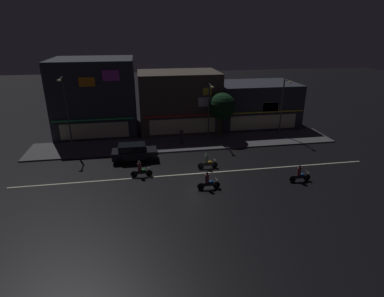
{
  "coord_description": "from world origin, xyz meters",
  "views": [
    {
      "loc": [
        -4.89,
        -24.61,
        12.17
      ],
      "look_at": [
        -0.36,
        1.69,
        1.78
      ],
      "focal_mm": 28.94,
      "sensor_mm": 36.0,
      "label": 1
    }
  ],
  "objects_px": {
    "streetlamp_west": "(66,108)",
    "pedestrian_on_sidewalk": "(182,137)",
    "motorcycle_opposite_lane": "(208,182)",
    "motorcycle_trailing_far": "(300,175)",
    "traffic_cone": "(131,155)",
    "motorcycle_following": "(207,162)",
    "streetlamp_mid": "(209,107)",
    "streetlamp_east": "(283,103)",
    "motorcycle_lead": "(141,170)",
    "parked_car_near_kerb": "(134,152)"
  },
  "relations": [
    {
      "from": "pedestrian_on_sidewalk",
      "to": "traffic_cone",
      "type": "height_order",
      "value": "pedestrian_on_sidewalk"
    },
    {
      "from": "motorcycle_opposite_lane",
      "to": "pedestrian_on_sidewalk",
      "type": "bearing_deg",
      "value": -81.61
    },
    {
      "from": "pedestrian_on_sidewalk",
      "to": "motorcycle_trailing_far",
      "type": "relative_size",
      "value": 0.95
    },
    {
      "from": "motorcycle_opposite_lane",
      "to": "motorcycle_trailing_far",
      "type": "bearing_deg",
      "value": -175.46
    },
    {
      "from": "streetlamp_west",
      "to": "motorcycle_following",
      "type": "relative_size",
      "value": 3.98
    },
    {
      "from": "motorcycle_opposite_lane",
      "to": "motorcycle_trailing_far",
      "type": "relative_size",
      "value": 1.0
    },
    {
      "from": "streetlamp_mid",
      "to": "traffic_cone",
      "type": "bearing_deg",
      "value": -157.34
    },
    {
      "from": "motorcycle_following",
      "to": "motorcycle_trailing_far",
      "type": "distance_m",
      "value": 8.14
    },
    {
      "from": "motorcycle_following",
      "to": "traffic_cone",
      "type": "bearing_deg",
      "value": 147.92
    },
    {
      "from": "pedestrian_on_sidewalk",
      "to": "streetlamp_east",
      "type": "bearing_deg",
      "value": 106.14
    },
    {
      "from": "streetlamp_west",
      "to": "traffic_cone",
      "type": "xyz_separation_m",
      "value": [
        6.23,
        -3.27,
        -4.3
      ]
    },
    {
      "from": "streetlamp_east",
      "to": "motorcycle_lead",
      "type": "distance_m",
      "value": 18.99
    },
    {
      "from": "streetlamp_east",
      "to": "parked_car_near_kerb",
      "type": "relative_size",
      "value": 1.55
    },
    {
      "from": "motorcycle_opposite_lane",
      "to": "parked_car_near_kerb",
      "type": "bearing_deg",
      "value": -45.21
    },
    {
      "from": "streetlamp_west",
      "to": "motorcycle_trailing_far",
      "type": "relative_size",
      "value": 3.98
    },
    {
      "from": "streetlamp_mid",
      "to": "parked_car_near_kerb",
      "type": "relative_size",
      "value": 1.49
    },
    {
      "from": "streetlamp_east",
      "to": "motorcycle_opposite_lane",
      "type": "relative_size",
      "value": 3.51
    },
    {
      "from": "motorcycle_following",
      "to": "streetlamp_east",
      "type": "bearing_deg",
      "value": 32.34
    },
    {
      "from": "motorcycle_following",
      "to": "motorcycle_trailing_far",
      "type": "xyz_separation_m",
      "value": [
        7.14,
        -3.9,
        0.0
      ]
    },
    {
      "from": "pedestrian_on_sidewalk",
      "to": "motorcycle_following",
      "type": "distance_m",
      "value": 6.72
    },
    {
      "from": "streetlamp_east",
      "to": "motorcycle_trailing_far",
      "type": "distance_m",
      "value": 12.5
    },
    {
      "from": "streetlamp_east",
      "to": "pedestrian_on_sidewalk",
      "type": "height_order",
      "value": "streetlamp_east"
    },
    {
      "from": "streetlamp_east",
      "to": "motorcycle_trailing_far",
      "type": "height_order",
      "value": "streetlamp_east"
    },
    {
      "from": "traffic_cone",
      "to": "motorcycle_following",
      "type": "bearing_deg",
      "value": -28.93
    },
    {
      "from": "motorcycle_trailing_far",
      "to": "traffic_cone",
      "type": "distance_m",
      "value": 16.17
    },
    {
      "from": "motorcycle_lead",
      "to": "streetlamp_mid",
      "type": "bearing_deg",
      "value": 48.4
    },
    {
      "from": "motorcycle_lead",
      "to": "motorcycle_trailing_far",
      "type": "relative_size",
      "value": 1.0
    },
    {
      "from": "streetlamp_west",
      "to": "pedestrian_on_sidewalk",
      "type": "distance_m",
      "value": 12.35
    },
    {
      "from": "streetlamp_mid",
      "to": "motorcycle_opposite_lane",
      "type": "xyz_separation_m",
      "value": [
        -2.63,
        -11.48,
        -3.33
      ]
    },
    {
      "from": "streetlamp_west",
      "to": "parked_car_near_kerb",
      "type": "xyz_separation_m",
      "value": [
        6.58,
        -4.05,
        -3.71
      ]
    },
    {
      "from": "streetlamp_east",
      "to": "streetlamp_west",
      "type": "bearing_deg",
      "value": -178.98
    },
    {
      "from": "streetlamp_mid",
      "to": "motorcycle_following",
      "type": "bearing_deg",
      "value": -103.69
    },
    {
      "from": "parked_car_near_kerb",
      "to": "motorcycle_trailing_far",
      "type": "xyz_separation_m",
      "value": [
        13.82,
        -7.01,
        -0.24
      ]
    },
    {
      "from": "pedestrian_on_sidewalk",
      "to": "motorcycle_lead",
      "type": "distance_m",
      "value": 8.62
    },
    {
      "from": "streetlamp_west",
      "to": "streetlamp_east",
      "type": "height_order",
      "value": "streetlamp_west"
    },
    {
      "from": "streetlamp_east",
      "to": "motorcycle_lead",
      "type": "height_order",
      "value": "streetlamp_east"
    },
    {
      "from": "streetlamp_mid",
      "to": "pedestrian_on_sidewalk",
      "type": "distance_m",
      "value": 4.58
    },
    {
      "from": "streetlamp_mid",
      "to": "motorcycle_lead",
      "type": "bearing_deg",
      "value": -133.68
    },
    {
      "from": "streetlamp_east",
      "to": "pedestrian_on_sidewalk",
      "type": "bearing_deg",
      "value": -175.12
    },
    {
      "from": "streetlamp_east",
      "to": "parked_car_near_kerb",
      "type": "distance_m",
      "value": 18.18
    },
    {
      "from": "motorcycle_lead",
      "to": "motorcycle_opposite_lane",
      "type": "height_order",
      "value": "same"
    },
    {
      "from": "streetlamp_east",
      "to": "motorcycle_following",
      "type": "xyz_separation_m",
      "value": [
        -10.64,
        -7.58,
        -3.47
      ]
    },
    {
      "from": "motorcycle_following",
      "to": "traffic_cone",
      "type": "height_order",
      "value": "motorcycle_following"
    },
    {
      "from": "streetlamp_west",
      "to": "motorcycle_opposite_lane",
      "type": "bearing_deg",
      "value": -41.51
    },
    {
      "from": "motorcycle_following",
      "to": "motorcycle_opposite_lane",
      "type": "height_order",
      "value": "same"
    },
    {
      "from": "parked_car_near_kerb",
      "to": "motorcycle_trailing_far",
      "type": "bearing_deg",
      "value": 153.1
    },
    {
      "from": "motorcycle_following",
      "to": "motorcycle_opposite_lane",
      "type": "relative_size",
      "value": 1.0
    },
    {
      "from": "streetlamp_east",
      "to": "motorcycle_lead",
      "type": "xyz_separation_m",
      "value": [
        -16.72,
        -8.3,
        -3.47
      ]
    },
    {
      "from": "pedestrian_on_sidewalk",
      "to": "motorcycle_opposite_lane",
      "type": "bearing_deg",
      "value": 15.0
    },
    {
      "from": "parked_car_near_kerb",
      "to": "pedestrian_on_sidewalk",
      "type": "bearing_deg",
      "value": -146.6
    }
  ]
}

